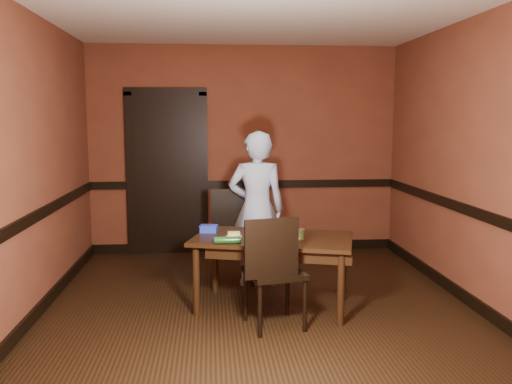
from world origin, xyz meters
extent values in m
cube|color=black|center=(0.00, 0.00, 0.00)|extent=(4.00, 4.50, 0.01)
cube|color=beige|center=(0.00, 0.00, 2.70)|extent=(4.00, 4.50, 0.01)
cube|color=brown|center=(0.00, 2.25, 1.35)|extent=(4.00, 0.02, 2.70)
cube|color=brown|center=(0.00, -2.25, 1.35)|extent=(4.00, 0.02, 2.70)
cube|color=brown|center=(-2.00, 0.00, 1.35)|extent=(0.02, 4.50, 2.70)
cube|color=brown|center=(2.00, 0.00, 1.35)|extent=(0.02, 4.50, 2.70)
cube|color=black|center=(0.00, 2.23, 0.90)|extent=(4.00, 0.03, 0.10)
cube|color=black|center=(-1.99, 0.00, 0.90)|extent=(0.03, 4.50, 0.10)
cube|color=black|center=(1.99, 0.00, 0.90)|extent=(0.03, 4.50, 0.10)
cube|color=black|center=(0.00, 2.23, 0.06)|extent=(4.00, 0.03, 0.12)
cube|color=black|center=(-1.99, 0.00, 0.06)|extent=(0.03, 4.50, 0.12)
cube|color=black|center=(1.99, 0.00, 0.06)|extent=(0.03, 4.50, 0.12)
cube|color=black|center=(-1.00, 2.21, 1.02)|extent=(0.85, 0.04, 2.05)
cube|color=black|center=(-1.48, 2.23, 1.02)|extent=(0.10, 0.06, 2.15)
cube|color=black|center=(-0.52, 2.23, 1.02)|extent=(0.10, 0.06, 2.15)
cube|color=black|center=(-1.00, 2.23, 2.10)|extent=(1.05, 0.06, 0.10)
cube|color=black|center=(0.13, 0.01, 0.34)|extent=(1.61, 1.17, 0.68)
imported|color=#A2B7DA|center=(0.04, 0.75, 0.82)|extent=(0.60, 0.40, 1.63)
cylinder|color=white|center=(0.24, -0.09, 0.68)|extent=(0.27, 0.27, 0.01)
cube|color=#A07F4D|center=(0.24, -0.09, 0.70)|extent=(0.12, 0.11, 0.02)
ellipsoid|color=green|center=(0.24, -0.09, 0.72)|extent=(0.11, 0.10, 0.03)
cylinder|color=red|center=(0.21, -0.07, 0.74)|extent=(0.05, 0.05, 0.01)
cylinder|color=red|center=(0.27, -0.10, 0.74)|extent=(0.05, 0.05, 0.01)
cylinder|color=#9EBF72|center=(0.21, -0.11, 0.74)|extent=(0.03, 0.03, 0.01)
cylinder|color=#9EBF72|center=(0.27, -0.06, 0.74)|extent=(0.03, 0.03, 0.01)
cylinder|color=#9EBF72|center=(0.24, -0.09, 0.74)|extent=(0.03, 0.03, 0.01)
cylinder|color=#599B47|center=(0.36, -0.10, 0.72)|extent=(0.07, 0.07, 0.08)
cylinder|color=silver|center=(0.36, -0.10, 0.76)|extent=(0.08, 0.08, 0.01)
cylinder|color=white|center=(-0.23, 0.05, 0.68)|extent=(0.15, 0.15, 0.01)
cube|color=#D8C262|center=(-0.23, 0.05, 0.70)|extent=(0.11, 0.07, 0.04)
cube|color=blue|center=(-0.46, 0.27, 0.71)|extent=(0.17, 0.13, 0.06)
cube|color=blue|center=(-0.46, 0.27, 0.74)|extent=(0.18, 0.14, 0.01)
cylinder|color=#133E11|center=(-0.30, -0.23, 0.71)|extent=(0.23, 0.07, 0.06)
camera|label=1|loc=(-0.44, -4.85, 1.75)|focal=38.00mm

